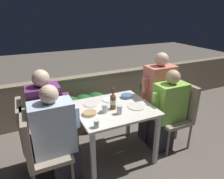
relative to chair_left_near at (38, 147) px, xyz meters
The scene contains 22 objects.
ground_plane 1.13m from the chair_left_near, ahead, with size 16.00×16.00×0.00m, color #665B51.
parapet_wall 1.75m from the chair_left_near, 56.49° to the left, with size 9.00×0.18×0.79m.
dining_table 0.98m from the chair_left_near, ahead, with size 0.95×0.83×0.75m.
planter_hedge 1.31m from the chair_left_near, 50.70° to the left, with size 0.81×0.47×0.61m.
chair_left_near is the anchor object (origin of this frame).
person_blue_shirt 0.22m from the chair_left_near, ahead, with size 0.51×0.26×1.23m.
chair_left_far 0.30m from the chair_left_near, 96.11° to the left, with size 0.45×0.45×0.96m.
person_purple_stripe 0.36m from the chair_left_near, 59.93° to the left, with size 0.47×0.26×1.31m.
chair_right_near 1.93m from the chair_left_near, ahead, with size 0.45×0.45×0.96m.
person_green_blouse 1.72m from the chair_left_near, ahead, with size 0.50×0.26×1.18m.
chair_right_far 1.96m from the chair_left_near, ahead, with size 0.45×0.45×0.96m.
person_coral_top 1.76m from the chair_left_near, ahead, with size 0.49×0.26×1.36m.
beer_bottle 0.98m from the chair_left_near, ahead, with size 0.07×0.07×0.28m.
plate_0 0.83m from the chair_left_near, 26.18° to the left, with size 0.20×0.20×0.01m.
plate_1 1.24m from the chair_left_near, ahead, with size 0.23×0.23×0.01m.
plate_2 1.10m from the chair_left_near, 20.36° to the left, with size 0.22×0.22×0.01m.
bowl_0 1.32m from the chair_left_near, 15.75° to the left, with size 0.15×0.15×0.05m.
bowl_1 0.66m from the chair_left_near, ahead, with size 0.16×0.16×0.04m.
glass_cup_0 0.84m from the chair_left_near, ahead, with size 0.07×0.07×0.10m.
glass_cup_1 0.67m from the chair_left_near, 17.33° to the right, with size 0.06×0.06×0.08m.
glass_cup_2 0.98m from the chair_left_near, ahead, with size 0.07×0.07×0.11m.
potted_plant 2.29m from the chair_left_near, 25.54° to the left, with size 0.30×0.30×0.69m.
Camera 1 is at (-0.98, -2.05, 1.90)m, focal length 32.00 mm.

